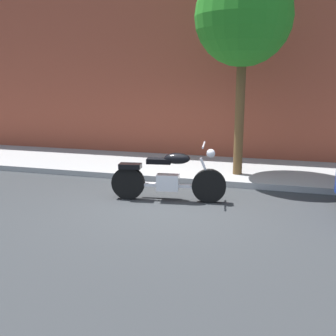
# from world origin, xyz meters

# --- Properties ---
(ground_plane) EXTENTS (60.00, 60.00, 0.00)m
(ground_plane) POSITION_xyz_m (0.00, 0.00, 0.00)
(ground_plane) COLOR #303335
(sidewalk) EXTENTS (22.44, 2.89, 0.14)m
(sidewalk) POSITION_xyz_m (0.00, 3.15, 0.07)
(sidewalk) COLOR #989898
(sidewalk) RESTS_ON ground
(building_facade) EXTENTS (22.44, 0.50, 8.58)m
(building_facade) POSITION_xyz_m (0.00, 4.84, 4.29)
(building_facade) COLOR brown
(building_facade) RESTS_ON ground
(motorcycle) EXTENTS (2.30, 0.71, 1.17)m
(motorcycle) POSITION_xyz_m (-0.15, 0.37, 0.47)
(motorcycle) COLOR black
(motorcycle) RESTS_ON ground
(street_tree) EXTENTS (2.20, 2.20, 4.87)m
(street_tree) POSITION_xyz_m (1.00, 2.50, 3.74)
(street_tree) COLOR brown
(street_tree) RESTS_ON ground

